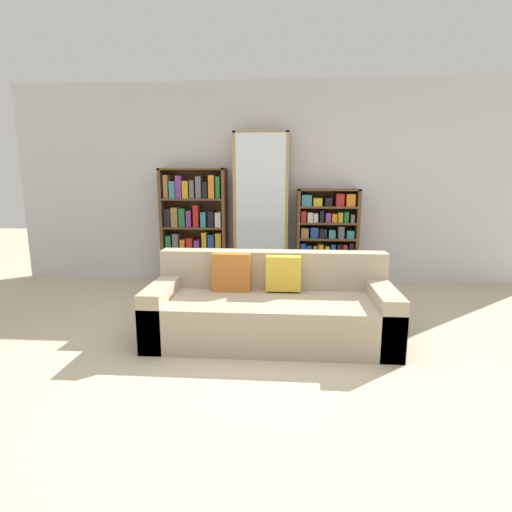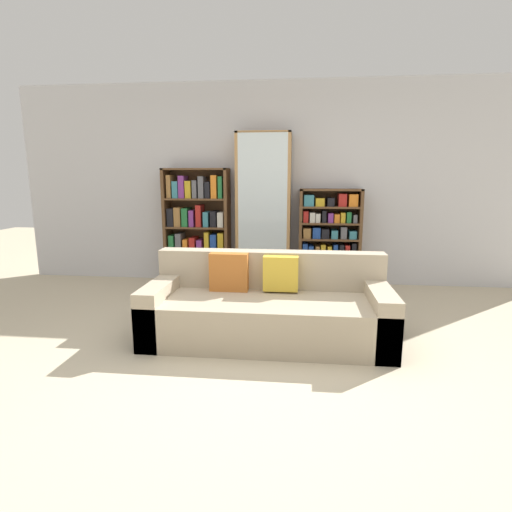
# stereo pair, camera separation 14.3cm
# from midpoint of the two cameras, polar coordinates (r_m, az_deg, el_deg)

# --- Properties ---
(ground_plane) EXTENTS (16.00, 16.00, 0.00)m
(ground_plane) POSITION_cam_midpoint_polar(r_m,az_deg,el_deg) (3.23, -0.75, -15.60)
(ground_plane) COLOR beige
(wall_back) EXTENTS (7.16, 0.06, 2.70)m
(wall_back) POSITION_cam_midpoint_polar(r_m,az_deg,el_deg) (5.53, 1.70, 10.12)
(wall_back) COLOR silver
(wall_back) RESTS_ON ground
(couch) EXTENTS (2.16, 0.89, 0.76)m
(couch) POSITION_cam_midpoint_polar(r_m,az_deg,el_deg) (3.68, 0.96, -7.57)
(couch) COLOR tan
(couch) RESTS_ON ground
(bookshelf_left) EXTENTS (0.88, 0.32, 1.57)m
(bookshelf_left) POSITION_cam_midpoint_polar(r_m,az_deg,el_deg) (5.52, -9.50, 3.91)
(bookshelf_left) COLOR brown
(bookshelf_left) RESTS_ON ground
(display_cabinet) EXTENTS (0.71, 0.36, 2.02)m
(display_cabinet) POSITION_cam_midpoint_polar(r_m,az_deg,el_deg) (5.34, -0.00, 6.47)
(display_cabinet) COLOR #AD7F4C
(display_cabinet) RESTS_ON ground
(bookshelf_right) EXTENTS (0.81, 0.32, 1.30)m
(bookshelf_right) POSITION_cam_midpoint_polar(r_m,az_deg,el_deg) (5.40, 9.29, 2.39)
(bookshelf_right) COLOR brown
(bookshelf_right) RESTS_ON ground
(wine_bottle) EXTENTS (0.08, 0.08, 0.35)m
(wine_bottle) POSITION_cam_midpoint_polar(r_m,az_deg,el_deg) (4.96, 3.24, -4.16)
(wine_bottle) COLOR #192333
(wine_bottle) RESTS_ON ground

